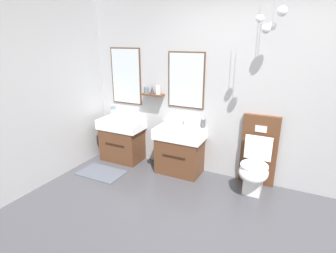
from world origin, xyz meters
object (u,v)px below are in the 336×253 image
(vanity_sink_right, at_px, (180,150))
(toilet, at_px, (256,163))
(soap_dispenser, at_px, (203,124))
(vanity_sink_left, at_px, (123,139))
(toothbrush_cup, at_px, (113,112))

(vanity_sink_right, bearing_deg, toilet, -0.40)
(vanity_sink_right, height_order, soap_dispenser, soap_dispenser)
(vanity_sink_left, distance_m, toothbrush_cup, 0.51)
(vanity_sink_right, xyz_separation_m, toilet, (1.11, -0.01, 0.01))
(toothbrush_cup, bearing_deg, vanity_sink_right, -6.54)
(toilet, bearing_deg, vanity_sink_right, 179.60)
(vanity_sink_left, distance_m, vanity_sink_right, 1.05)
(toothbrush_cup, bearing_deg, toilet, -3.76)
(vanity_sink_right, bearing_deg, vanity_sink_left, 180.00)
(vanity_sink_left, distance_m, soap_dispenser, 1.42)
(vanity_sink_left, relative_size, toilet, 0.73)
(vanity_sink_left, relative_size, vanity_sink_right, 1.00)
(vanity_sink_left, xyz_separation_m, soap_dispenser, (1.35, 0.16, 0.41))
(vanity_sink_left, distance_m, toilet, 2.16)
(soap_dispenser, bearing_deg, toothbrush_cup, -179.65)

